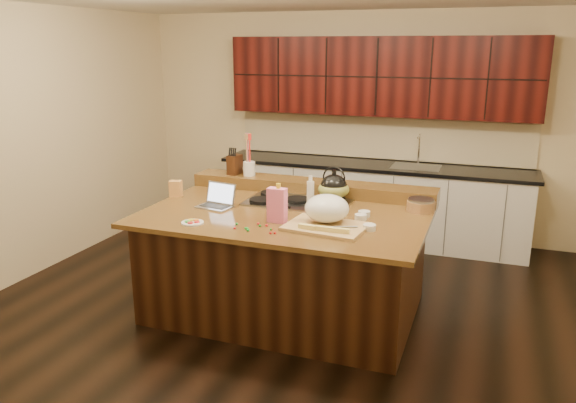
% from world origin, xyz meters
% --- Properties ---
extents(room, '(5.52, 5.02, 2.72)m').
position_xyz_m(room, '(0.00, 0.00, 1.35)').
color(room, black).
rests_on(room, ground).
extents(island, '(2.40, 1.60, 0.92)m').
position_xyz_m(island, '(0.00, 0.00, 0.46)').
color(island, black).
rests_on(island, ground).
extents(back_ledge, '(2.40, 0.30, 0.12)m').
position_xyz_m(back_ledge, '(0.00, 0.70, 0.98)').
color(back_ledge, black).
rests_on(back_ledge, island).
extents(cooktop, '(0.92, 0.52, 0.05)m').
position_xyz_m(cooktop, '(0.00, 0.30, 0.94)').
color(cooktop, gray).
rests_on(cooktop, island).
extents(back_counter, '(3.70, 0.66, 2.40)m').
position_xyz_m(back_counter, '(0.30, 2.23, 0.98)').
color(back_counter, silver).
rests_on(back_counter, ground).
extents(kettle, '(0.24, 0.24, 0.22)m').
position_xyz_m(kettle, '(0.30, 0.43, 1.07)').
color(kettle, black).
rests_on(kettle, cooktop).
extents(green_bowl, '(0.36, 0.36, 0.16)m').
position_xyz_m(green_bowl, '(0.30, 0.43, 1.04)').
color(green_bowl, olive).
rests_on(green_bowl, cooktop).
extents(laptop, '(0.33, 0.28, 0.21)m').
position_xyz_m(laptop, '(-0.63, -0.05, 0.98)').
color(laptop, '#B7B7BC').
rests_on(laptop, island).
extents(oil_bottle, '(0.09, 0.09, 0.27)m').
position_xyz_m(oil_bottle, '(0.04, -0.29, 1.06)').
color(oil_bottle, '#B87B20').
rests_on(oil_bottle, island).
extents(vinegar_bottle, '(0.08, 0.08, 0.25)m').
position_xyz_m(vinegar_bottle, '(0.17, 0.15, 1.04)').
color(vinegar_bottle, silver).
rests_on(vinegar_bottle, island).
extents(wooden_tray, '(0.65, 0.52, 0.25)m').
position_xyz_m(wooden_tray, '(0.43, -0.25, 1.03)').
color(wooden_tray, tan).
rests_on(wooden_tray, island).
extents(ramekin_a, '(0.12, 0.12, 0.04)m').
position_xyz_m(ramekin_a, '(0.78, -0.24, 0.94)').
color(ramekin_a, white).
rests_on(ramekin_a, island).
extents(ramekin_b, '(0.13, 0.13, 0.04)m').
position_xyz_m(ramekin_b, '(0.65, 0.01, 0.94)').
color(ramekin_b, white).
rests_on(ramekin_b, island).
extents(ramekin_c, '(0.11, 0.11, 0.04)m').
position_xyz_m(ramekin_c, '(0.66, 0.11, 0.94)').
color(ramekin_c, white).
rests_on(ramekin_c, island).
extents(strainer_bowl, '(0.27, 0.27, 0.09)m').
position_xyz_m(strainer_bowl, '(1.08, 0.43, 0.97)').
color(strainer_bowl, '#996B3F').
rests_on(strainer_bowl, island).
extents(kitchen_timer, '(0.10, 0.10, 0.07)m').
position_xyz_m(kitchen_timer, '(0.43, -0.44, 0.96)').
color(kitchen_timer, silver).
rests_on(kitchen_timer, island).
extents(pink_bag, '(0.15, 0.09, 0.28)m').
position_xyz_m(pink_bag, '(0.03, -0.29, 1.06)').
color(pink_bag, pink).
rests_on(pink_bag, island).
extents(candy_plate, '(0.23, 0.23, 0.01)m').
position_xyz_m(candy_plate, '(-0.59, -0.56, 0.93)').
color(candy_plate, white).
rests_on(candy_plate, island).
extents(package_box, '(0.12, 0.10, 0.15)m').
position_xyz_m(package_box, '(-1.15, 0.11, 1.00)').
color(package_box, '#DC9A4D').
rests_on(package_box, island).
extents(utensil_crock, '(0.14, 0.14, 0.14)m').
position_xyz_m(utensil_crock, '(-0.65, 0.70, 1.11)').
color(utensil_crock, white).
rests_on(utensil_crock, back_ledge).
extents(knife_block, '(0.11, 0.17, 0.20)m').
position_xyz_m(knife_block, '(-0.81, 0.70, 1.14)').
color(knife_block, black).
rests_on(knife_block, back_ledge).
extents(gumdrop_0, '(0.02, 0.02, 0.02)m').
position_xyz_m(gumdrop_0, '(0.16, -0.49, 0.93)').
color(gumdrop_0, red).
rests_on(gumdrop_0, island).
extents(gumdrop_1, '(0.02, 0.02, 0.02)m').
position_xyz_m(gumdrop_1, '(0.07, -0.51, 0.93)').
color(gumdrop_1, '#198C26').
rests_on(gumdrop_1, island).
extents(gumdrop_2, '(0.02, 0.02, 0.02)m').
position_xyz_m(gumdrop_2, '(0.12, -0.58, 0.93)').
color(gumdrop_2, red).
rests_on(gumdrop_2, island).
extents(gumdrop_3, '(0.02, 0.02, 0.02)m').
position_xyz_m(gumdrop_3, '(-0.10, -0.58, 0.93)').
color(gumdrop_3, '#198C26').
rests_on(gumdrop_3, island).
extents(gumdrop_4, '(0.02, 0.02, 0.02)m').
position_xyz_m(gumdrop_4, '(-0.00, -0.43, 0.93)').
color(gumdrop_4, red).
rests_on(gumdrop_4, island).
extents(gumdrop_5, '(0.02, 0.02, 0.02)m').
position_xyz_m(gumdrop_5, '(-0.09, -0.59, 0.93)').
color(gumdrop_5, '#198C26').
rests_on(gumdrop_5, island).
extents(gumdrop_6, '(0.02, 0.02, 0.02)m').
position_xyz_m(gumdrop_6, '(-0.21, -0.58, 0.93)').
color(gumdrop_6, red).
rests_on(gumdrop_6, island).
extents(gumdrop_7, '(0.02, 0.02, 0.02)m').
position_xyz_m(gumdrop_7, '(-0.12, -0.55, 0.93)').
color(gumdrop_7, '#198C26').
rests_on(gumdrop_7, island).
extents(gumdrop_8, '(0.02, 0.02, 0.02)m').
position_xyz_m(gumdrop_8, '(-0.08, -0.41, 0.93)').
color(gumdrop_8, red).
rests_on(gumdrop_8, island).
extents(gumdrop_9, '(0.02, 0.02, 0.02)m').
position_xyz_m(gumdrop_9, '(-0.05, -0.46, 0.93)').
color(gumdrop_9, '#198C26').
rests_on(gumdrop_9, island).
extents(gumdrop_10, '(0.02, 0.02, 0.02)m').
position_xyz_m(gumdrop_10, '(0.07, -0.50, 0.93)').
color(gumdrop_10, red).
rests_on(gumdrop_10, island).
extents(gumdrop_11, '(0.02, 0.02, 0.02)m').
position_xyz_m(gumdrop_11, '(-0.13, -0.55, 0.93)').
color(gumdrop_11, '#198C26').
rests_on(gumdrop_11, island).
extents(gumdrop_12, '(0.02, 0.02, 0.02)m').
position_xyz_m(gumdrop_12, '(0.09, -0.59, 0.93)').
color(gumdrop_12, red).
rests_on(gumdrop_12, island).
extents(gumdrop_13, '(0.02, 0.02, 0.02)m').
position_xyz_m(gumdrop_13, '(-0.24, -0.48, 0.93)').
color(gumdrop_13, '#198C26').
rests_on(gumdrop_13, island).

